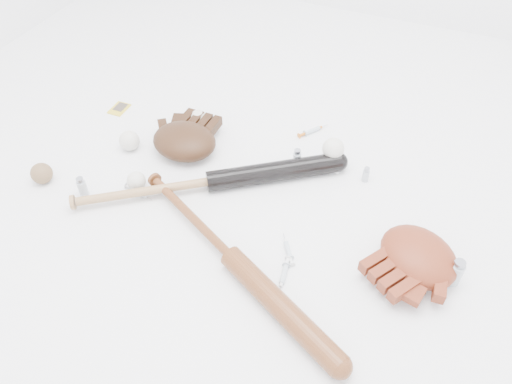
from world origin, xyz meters
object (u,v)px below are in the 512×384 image
at_px(bat_wood, 232,258).
at_px(pedestal, 331,161).
at_px(glove_dark, 184,141).
at_px(bat_dark, 210,181).

relative_size(bat_wood, pedestal, 12.75).
xyz_separation_m(bat_wood, pedestal, (0.14, 0.54, -0.01)).
relative_size(bat_wood, glove_dark, 3.25).
relative_size(bat_dark, pedestal, 13.39).
bearing_deg(bat_dark, pedestal, 3.24).
height_order(bat_dark, bat_wood, bat_dark).
height_order(bat_wood, glove_dark, glove_dark).
xyz_separation_m(bat_dark, bat_wood, (0.20, -0.26, -0.00)).
relative_size(bat_dark, glove_dark, 3.41).
distance_m(bat_wood, glove_dark, 0.55).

